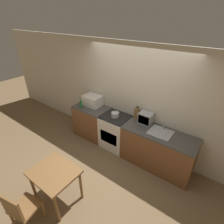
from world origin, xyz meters
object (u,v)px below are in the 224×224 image
object	(u,v)px
bottle	(81,104)
toaster_oven	(146,118)
dining_chair	(21,209)
microwave	(93,101)
dining_table	(55,176)
stove_range	(116,131)
kettle	(115,114)

from	to	relation	value
bottle	toaster_oven	distance (m)	1.73
bottle	dining_chair	bearing A→B (deg)	-66.83
microwave	bottle	xyz separation A→B (m)	(-0.14, -0.29, -0.04)
toaster_oven	dining_chair	size ratio (longest dim) A/B	0.36
dining_chair	dining_table	bearing A→B (deg)	75.18
stove_range	toaster_oven	distance (m)	0.93
stove_range	kettle	distance (m)	0.54
kettle	stove_range	bearing A→B (deg)	84.89
microwave	dining_chair	distance (m)	2.83
dining_table	microwave	bearing A→B (deg)	114.02
microwave	dining_table	world-z (taller)	microwave
microwave	toaster_oven	size ratio (longest dim) A/B	1.56
stove_range	dining_table	world-z (taller)	stove_range
kettle	toaster_oven	distance (m)	0.74
microwave	toaster_oven	xyz separation A→B (m)	(1.56, 0.06, -0.01)
microwave	dining_table	xyz separation A→B (m)	(0.89, -2.00, -0.43)
dining_table	stove_range	bearing A→B (deg)	91.36
kettle	bottle	world-z (taller)	bottle
dining_chair	microwave	bearing A→B (deg)	95.60
microwave	bottle	bearing A→B (deg)	-115.36
microwave	bottle	world-z (taller)	microwave
kettle	toaster_oven	size ratio (longest dim) A/B	0.65
stove_range	bottle	world-z (taller)	bottle
bottle	dining_chair	size ratio (longest dim) A/B	0.31
kettle	microwave	xyz separation A→B (m)	(-0.84, 0.13, 0.06)
microwave	toaster_oven	bearing A→B (deg)	2.35
microwave	kettle	bearing A→B (deg)	-8.82
stove_range	kettle	world-z (taller)	kettle
microwave	toaster_oven	world-z (taller)	microwave
stove_range	toaster_oven	bearing A→B (deg)	13.23
stove_range	microwave	xyz separation A→B (m)	(-0.85, 0.10, 0.59)
microwave	dining_table	bearing A→B (deg)	-65.98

